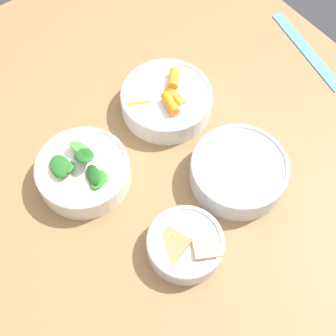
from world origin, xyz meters
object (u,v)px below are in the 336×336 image
(bowl_carrots, at_px, (167,100))
(bowl_cookies, at_px, (185,244))
(bowl_greens, at_px, (83,171))
(ruler, at_px, (307,50))
(bowl_beans_hotdog, at_px, (239,171))

(bowl_carrots, distance_m, bowl_cookies, 0.33)
(bowl_cookies, bearing_deg, bowl_greens, -163.48)
(bowl_carrots, relative_size, ruler, 0.73)
(bowl_beans_hotdog, distance_m, ruler, 0.40)
(bowl_carrots, relative_size, bowl_cookies, 1.39)
(bowl_greens, xyz_separation_m, bowl_cookies, (0.24, 0.07, -0.01))
(bowl_beans_hotdog, bearing_deg, ruler, 114.43)
(bowl_carrots, relative_size, bowl_greens, 1.06)
(bowl_greens, relative_size, bowl_cookies, 1.30)
(bowl_carrots, distance_m, bowl_beans_hotdog, 0.23)
(bowl_carrots, xyz_separation_m, bowl_beans_hotdog, (0.23, 0.01, -0.00))
(bowl_cookies, bearing_deg, ruler, 112.32)
(bowl_cookies, xyz_separation_m, ruler, (-0.22, 0.54, -0.02))
(bowl_carrots, height_order, ruler, bowl_carrots)
(ruler, bearing_deg, bowl_carrots, -99.52)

